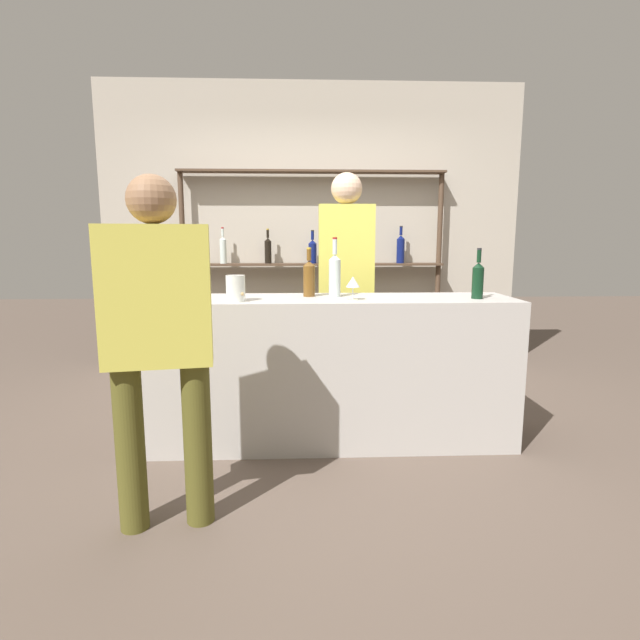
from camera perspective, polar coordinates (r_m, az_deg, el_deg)
The scene contains 11 objects.
ground_plane at distance 3.43m, azimuth 0.00°, elevation -13.49°, with size 16.00×16.00×0.00m, color brown.
bar_counter at distance 3.27m, azimuth 0.00°, elevation -5.77°, with size 2.48×0.57×0.95m, color #B7B2AD.
back_wall at distance 5.04m, azimuth -0.92°, elevation 10.15°, with size 4.08×0.12×2.80m, color #B2A899.
back_shelf at distance 4.86m, azimuth -0.69°, elevation 9.07°, with size 2.52×0.18×1.96m.
counter_bottle_0 at distance 3.28m, azimuth 17.60°, elevation 4.46°, with size 0.07×0.07×0.32m.
counter_bottle_1 at distance 3.23m, azimuth 1.69°, elevation 5.27°, with size 0.08×0.08×0.38m.
counter_bottle_2 at distance 3.25m, azimuth -1.26°, elevation 4.89°, with size 0.08×0.08×0.32m.
wine_glass at distance 3.06m, azimuth 3.78°, elevation 4.30°, with size 0.09×0.09×0.15m.
cork_jar at distance 3.04m, azimuth -9.61°, elevation 3.57°, with size 0.12×0.12×0.16m.
customer_left at distance 2.31m, azimuth -18.00°, elevation -1.14°, with size 0.49×0.28×1.60m.
server_behind_counter at distance 3.92m, azimuth 2.99°, elevation 5.85°, with size 0.43×0.24×1.82m.
Camera 1 is at (-0.13, -3.15, 1.33)m, focal length 28.00 mm.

